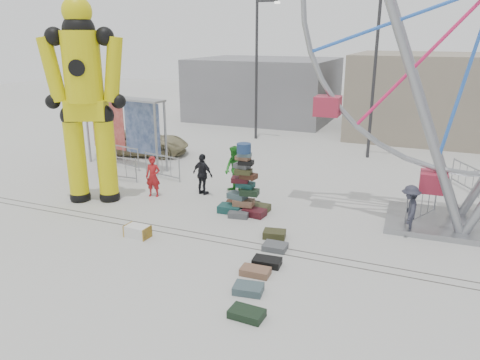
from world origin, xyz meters
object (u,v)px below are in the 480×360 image
at_px(steamer_trunk, 138,231).
at_px(barricade_dummy_c, 162,167).
at_px(suitcase_tower, 244,193).
at_px(pedestrian_green, 235,170).
at_px(pedestrian_grey, 410,210).
at_px(lamp_post_right, 377,69).
at_px(crash_test_dummy, 85,95).
at_px(banner_scaffold, 124,115).
at_px(barricade_wheel_front, 421,206).
at_px(barricade_dummy_a, 124,157).
at_px(pedestrian_red, 153,177).
at_px(lamp_post_left, 258,64).
at_px(barricade_wheel_back, 466,177).
at_px(barricade_dummy_b, 116,168).
at_px(pedestrian_black, 203,174).
at_px(parked_suv, 144,142).

distance_m(steamer_trunk, barricade_dummy_c, 6.25).
bearing_deg(suitcase_tower, pedestrian_green, 121.32).
bearing_deg(steamer_trunk, pedestrian_grey, 27.44).
relative_size(lamp_post_right, crash_test_dummy, 1.04).
bearing_deg(banner_scaffold, steamer_trunk, -43.98).
bearing_deg(barricade_wheel_front, banner_scaffold, 107.68).
distance_m(steamer_trunk, barricade_dummy_a, 8.30).
height_order(barricade_dummy_a, pedestrian_grey, pedestrian_grey).
relative_size(lamp_post_right, suitcase_tower, 3.13).
relative_size(steamer_trunk, pedestrian_red, 0.49).
distance_m(crash_test_dummy, pedestrian_green, 6.28).
bearing_deg(suitcase_tower, pedestrian_grey, 2.47).
xyz_separation_m(barricade_dummy_c, pedestrian_grey, (10.47, -2.06, 0.26)).
xyz_separation_m(lamp_post_left, banner_scaffold, (-3.59, -8.28, -1.98)).
bearing_deg(suitcase_tower, barricade_wheel_back, 37.31).
bearing_deg(lamp_post_right, barricade_dummy_c, -137.37).
bearing_deg(pedestrian_green, barricade_dummy_b, -143.25).
distance_m(lamp_post_right, barricade_dummy_c, 11.51).
bearing_deg(barricade_dummy_b, barricade_wheel_back, 15.84).
xyz_separation_m(banner_scaffold, barricade_wheel_front, (13.44, -1.87, -1.96)).
bearing_deg(lamp_post_right, barricade_dummy_b, -139.38).
bearing_deg(pedestrian_green, pedestrian_black, -117.34).
height_order(banner_scaffold, barricade_dummy_b, banner_scaffold).
xyz_separation_m(pedestrian_black, pedestrian_grey, (7.84, -0.86, -0.02)).
relative_size(steamer_trunk, barricade_dummy_a, 0.39).
height_order(barricade_wheel_front, pedestrian_red, pedestrian_red).
bearing_deg(parked_suv, steamer_trunk, -163.28).
distance_m(barricade_dummy_a, pedestrian_grey, 13.40).
bearing_deg(barricade_dummy_c, barricade_wheel_front, 7.10).
bearing_deg(barricade_wheel_back, steamer_trunk, -76.24).
bearing_deg(pedestrian_green, pedestrian_grey, 19.51).
xyz_separation_m(barricade_wheel_back, pedestrian_black, (-9.70, -4.66, 0.28)).
bearing_deg(pedestrian_grey, steamer_trunk, -69.24).
bearing_deg(banner_scaffold, barricade_wheel_front, 0.23).
xyz_separation_m(lamp_post_right, pedestrian_black, (-5.33, -8.52, -3.65)).
height_order(barricade_dummy_b, pedestrian_red, pedestrian_red).
distance_m(crash_test_dummy, barricade_dummy_a, 5.72).
bearing_deg(steamer_trunk, barricade_wheel_back, 45.94).
xyz_separation_m(lamp_post_left, barricade_wheel_back, (11.38, -5.87, -3.93)).
bearing_deg(lamp_post_left, pedestrian_black, -80.97).
distance_m(crash_test_dummy, barricade_wheel_back, 15.34).
height_order(crash_test_dummy, parked_suv, crash_test_dummy).
bearing_deg(barricade_wheel_front, pedestrian_black, 118.18).
height_order(pedestrian_green, pedestrian_black, pedestrian_green).
distance_m(steamer_trunk, pedestrian_grey, 8.70).
height_order(barricade_dummy_c, pedestrian_black, pedestrian_black).
bearing_deg(pedestrian_grey, crash_test_dummy, -86.99).
distance_m(barricade_dummy_b, pedestrian_black, 4.37).
relative_size(crash_test_dummy, steamer_trunk, 9.71).
xyz_separation_m(banner_scaffold, barricade_dummy_a, (0.01, -0.27, -1.96)).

